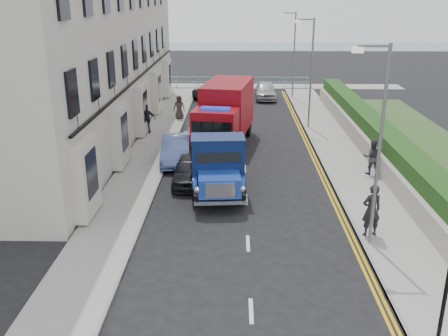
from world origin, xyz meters
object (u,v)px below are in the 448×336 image
red_lorry (225,113)px  pedestrian_east_near (371,210)px  lamp_mid (310,67)px  parked_car_front (190,170)px  lamp_near (377,136)px  bedford_lorry (218,169)px  lamp_far (293,50)px

red_lorry → pedestrian_east_near: bearing=-54.8°
lamp_mid → red_lorry: bearing=-143.3°
red_lorry → parked_car_front: 6.41m
lamp_near → parked_car_front: lamp_near is taller
parked_car_front → lamp_near: bearing=-41.7°
pedestrian_east_near → lamp_near: bearing=52.3°
red_lorry → bedford_lorry: bearing=-81.5°
lamp_mid → red_lorry: lamp_mid is taller
parked_car_front → pedestrian_east_near: bearing=-38.1°
red_lorry → pedestrian_east_near: red_lorry is taller
lamp_mid → red_lorry: 6.88m
lamp_far → bedford_lorry: lamp_far is taller
lamp_far → parked_car_front: size_ratio=1.88×
bedford_lorry → red_lorry: red_lorry is taller
lamp_mid → lamp_near: bearing=-90.0°
red_lorry → lamp_mid: bearing=46.5°
pedestrian_east_near → lamp_mid: bearing=-102.7°
bedford_lorry → lamp_near: bearing=-44.3°
lamp_mid → lamp_far: bearing=90.0°
lamp_near → lamp_far: (0.00, 26.00, 0.00)m
lamp_mid → parked_car_front: lamp_mid is taller
lamp_mid → lamp_far: size_ratio=1.00×
parked_car_front → pedestrian_east_near: 8.90m
lamp_near → pedestrian_east_near: lamp_near is taller
bedford_lorry → red_lorry: 7.60m
lamp_far → parked_car_front: lamp_far is taller
lamp_far → bedford_lorry: size_ratio=1.20×
lamp_far → pedestrian_east_near: 25.64m
bedford_lorry → parked_car_front: 2.10m
lamp_near → red_lorry: 13.34m
pedestrian_east_near → bedford_lorry: bearing=-48.8°
lamp_near → bedford_lorry: bearing=140.2°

